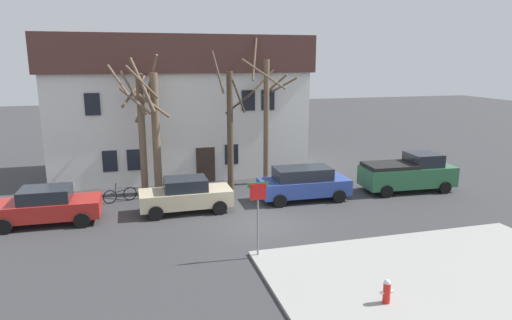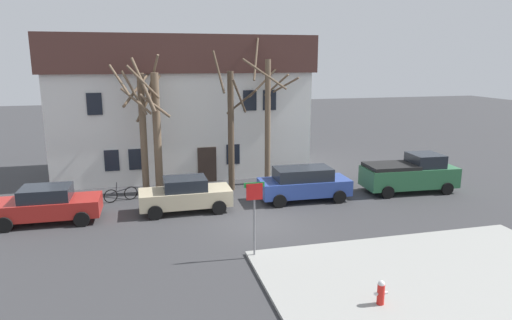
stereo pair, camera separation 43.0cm
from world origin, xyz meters
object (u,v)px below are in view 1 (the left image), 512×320
fire_hydrant (387,291)px  car_red_sedan (47,206)px  building_main (179,104)px  tree_bare_near (141,126)px  street_sign_pole (258,206)px  car_blue_wagon (303,183)px  tree_bare_mid (154,127)px  pickup_truck_green (408,173)px  tree_bare_far (230,127)px  bicycle_leaning (120,195)px  tree_bare_end (266,115)px  car_beige_sedan (186,195)px

fire_hydrant → car_red_sedan: bearing=136.7°
building_main → tree_bare_near: bearing=-117.8°
fire_hydrant → street_sign_pole: (-2.76, 4.27, 1.51)m
car_blue_wagon → car_red_sedan: bearing=-178.8°
tree_bare_near → car_blue_wagon: size_ratio=1.59×
tree_bare_mid → pickup_truck_green: tree_bare_mid is taller
tree_bare_far → car_red_sedan: bearing=-161.3°
tree_bare_far → car_red_sedan: size_ratio=1.66×
tree_bare_near → street_sign_pole: size_ratio=2.58×
tree_bare_mid → street_sign_pole: tree_bare_mid is taller
car_red_sedan → street_sign_pole: 10.10m
bicycle_leaning → tree_bare_end: bearing=10.7°
car_beige_sedan → fire_hydrant: car_beige_sedan is taller
tree_bare_end → street_sign_pole: 10.64m
building_main → car_beige_sedan: bearing=-94.6°
car_red_sedan → car_beige_sedan: 6.15m
tree_bare_near → fire_hydrant: (6.53, -13.83, -3.22)m
tree_bare_end → car_red_sedan: (-11.36, -3.98, -3.22)m
building_main → car_beige_sedan: building_main is taller
tree_bare_far → street_sign_pole: size_ratio=2.65×
tree_bare_mid → car_beige_sedan: 4.63m
car_blue_wagon → street_sign_pole: street_sign_pole is taller
tree_bare_end → building_main: bearing=135.9°
building_main → street_sign_pole: size_ratio=5.47×
building_main → car_blue_wagon: (5.45, -8.11, -3.47)m
fire_hydrant → tree_bare_end: bearing=87.9°
tree_bare_far → tree_bare_near: bearing=173.3°
tree_bare_near → fire_hydrant: bearing=-64.7°
building_main → fire_hydrant: 19.40m
tree_bare_end → tree_bare_far: bearing=-158.6°
tree_bare_far → pickup_truck_green: tree_bare_far is taller
tree_bare_near → tree_bare_end: 7.06m
tree_bare_near → street_sign_pole: (3.76, -9.56, -1.71)m
car_beige_sedan → tree_bare_end: bearing=37.3°
tree_bare_mid → car_beige_sedan: tree_bare_mid is taller
building_main → car_beige_sedan: 9.11m
building_main → car_beige_sedan: size_ratio=3.62×
tree_bare_end → street_sign_pole: tree_bare_end is taller
pickup_truck_green → bicycle_leaning: (-15.45, 2.10, -0.65)m
building_main → tree_bare_end: size_ratio=1.88×
pickup_truck_green → car_blue_wagon: bearing=-179.5°
tree_bare_far → building_main: bearing=112.6°
building_main → car_red_sedan: bearing=-129.2°
car_red_sedan → pickup_truck_green: bearing=1.0°
tree_bare_near → pickup_truck_green: tree_bare_near is taller
tree_bare_far → car_blue_wagon: tree_bare_far is taller
car_blue_wagon → bicycle_leaning: bearing=166.9°
bicycle_leaning → tree_bare_near: bearing=43.8°
tree_bare_end → car_beige_sedan: tree_bare_end is taller
tree_bare_far → fire_hydrant: size_ratio=10.24×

